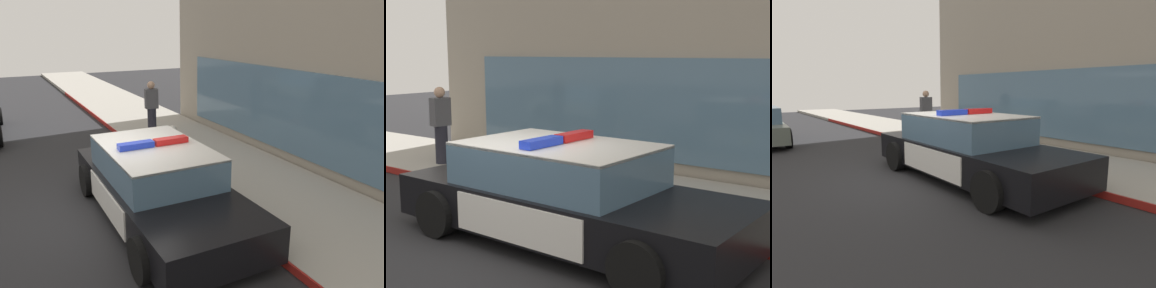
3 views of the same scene
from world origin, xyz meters
The scene contains 6 objects.
ground centered at (0.00, 0.00, 0.00)m, with size 48.00×48.00×0.00m, color #262628.
sidewalk centered at (0.00, 3.33, 0.07)m, with size 48.00×3.00×0.15m, color #A39E93.
curb_red_paint centered at (0.00, 1.82, 0.08)m, with size 28.80×0.04×0.14m, color maroon.
police_cruiser centered at (0.78, 0.78, 0.68)m, with size 5.08×2.18×1.49m.
fire_hydrant centered at (-2.43, 2.58, 0.50)m, with size 0.34×0.39×0.73m.
pedestrian_on_sidewalk centered at (-4.35, 2.75, 1.01)m, with size 0.31×0.43×1.71m.
Camera 2 is at (5.26, -4.87, 2.62)m, focal length 50.54 mm.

